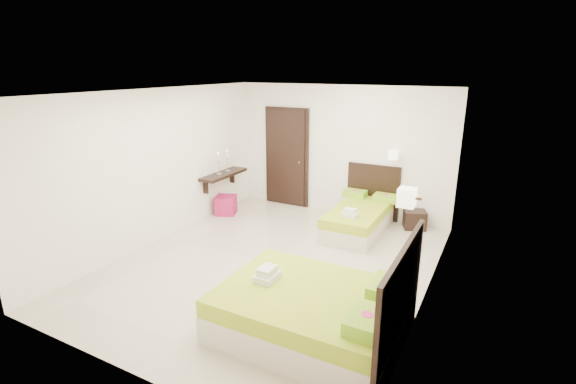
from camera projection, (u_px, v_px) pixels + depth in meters
The scene contains 7 objects.
floor at pixel (273, 264), 6.46m from camera, with size 5.50×5.50×0.00m, color #C1B5A0.
bed_single at pixel (360, 216), 7.71m from camera, with size 1.05×1.76×1.45m.
bed_double at pixel (317, 311), 4.68m from camera, with size 2.03×1.73×1.68m.
nightstand at pixel (415, 219), 7.84m from camera, with size 0.39×0.35×0.35m, color black.
ottoman at pixel (226, 205), 8.59m from camera, with size 0.39×0.39×0.39m, color #941345.
door at pixel (287, 158), 8.98m from camera, with size 1.02×0.15×2.14m.
console_shelf at pixel (223, 175), 8.51m from camera, with size 0.35×1.20×0.78m.
Camera 1 is at (2.94, -5.08, 2.94)m, focal length 26.00 mm.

